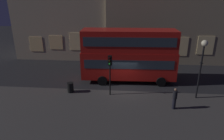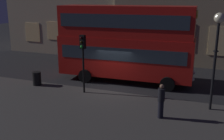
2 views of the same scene
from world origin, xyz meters
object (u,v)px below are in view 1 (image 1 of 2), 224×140
object	(u,v)px
double_decker_bus	(129,53)
litter_bin	(70,87)
street_lamp	(203,55)
pedestrian	(175,98)
traffic_light_near_kerb	(110,67)

from	to	relation	value
double_decker_bus	litter_bin	bearing A→B (deg)	-149.62
street_lamp	pedestrian	distance (m)	4.31
double_decker_bus	street_lamp	distance (m)	7.11
pedestrian	litter_bin	size ratio (longest dim) A/B	1.91
traffic_light_near_kerb	double_decker_bus	bearing A→B (deg)	72.97
double_decker_bus	traffic_light_near_kerb	distance (m)	3.97
double_decker_bus	street_lamp	bearing A→B (deg)	-32.90
traffic_light_near_kerb	street_lamp	distance (m)	7.75
traffic_light_near_kerb	litter_bin	size ratio (longest dim) A/B	3.95
pedestrian	litter_bin	bearing A→B (deg)	-1.54
double_decker_bus	litter_bin	world-z (taller)	double_decker_bus
double_decker_bus	pedestrian	bearing A→B (deg)	-58.71
pedestrian	litter_bin	distance (m)	9.33
double_decker_bus	street_lamp	size ratio (longest dim) A/B	1.90
litter_bin	street_lamp	bearing A→B (deg)	-0.96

